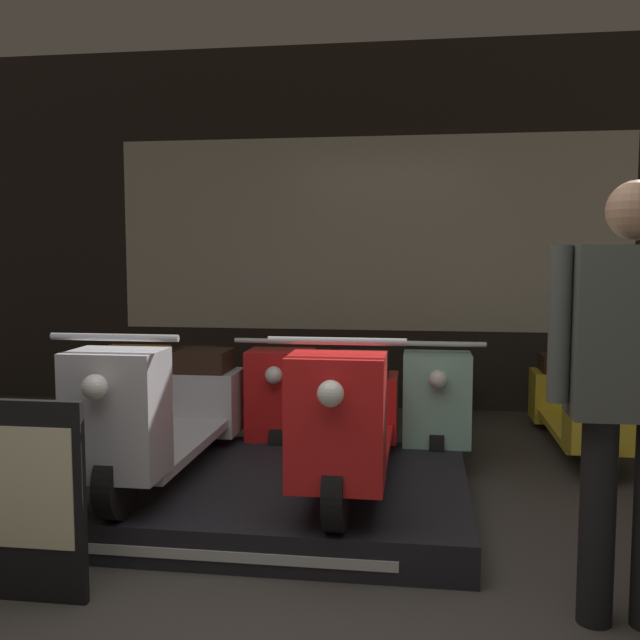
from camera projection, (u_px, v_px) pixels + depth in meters
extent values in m
cube|color=#28231E|center=(368.00, 229.00, 6.32)|extent=(8.17, 0.08, 3.20)
cube|color=beige|center=(368.00, 234.00, 6.28)|extent=(4.49, 0.01, 1.70)
cube|color=black|center=(259.00, 493.00, 3.84)|extent=(2.21, 1.58, 0.19)
cube|color=silver|center=(218.00, 556.00, 3.06)|extent=(1.55, 0.01, 0.05)
cylinder|color=black|center=(116.00, 481.00, 3.21)|extent=(0.09, 0.34, 0.34)
cylinder|color=black|center=(207.00, 414.00, 4.56)|extent=(0.09, 0.34, 0.34)
cube|color=#BCBCC1|center=(170.00, 443.00, 3.88)|extent=(0.40, 1.27, 0.05)
cube|color=#BCBCC1|center=(117.00, 414.00, 3.20)|extent=(0.42, 0.31, 0.58)
cube|color=#BCBCC1|center=(206.00, 401.00, 4.53)|extent=(0.44, 0.36, 0.39)
cube|color=black|center=(205.00, 360.00, 4.49)|extent=(0.32, 0.32, 0.13)
cylinder|color=silver|center=(114.00, 337.00, 3.16)|extent=(0.59, 0.03, 0.03)
sphere|color=white|center=(95.00, 387.00, 2.98)|extent=(0.11, 0.11, 0.11)
cylinder|color=black|center=(336.00, 492.00, 3.07)|extent=(0.09, 0.34, 0.34)
cylinder|color=black|center=(362.00, 419.00, 4.42)|extent=(0.09, 0.34, 0.34)
cube|color=red|center=(351.00, 450.00, 3.74)|extent=(0.40, 1.27, 0.05)
cube|color=red|center=(337.00, 421.00, 3.06)|extent=(0.42, 0.31, 0.58)
cube|color=red|center=(362.00, 406.00, 4.39)|extent=(0.44, 0.36, 0.39)
cube|color=black|center=(362.00, 364.00, 4.35)|extent=(0.32, 0.32, 0.13)
cylinder|color=silver|center=(337.00, 341.00, 3.02)|extent=(0.59, 0.03, 0.03)
sphere|color=white|center=(331.00, 394.00, 2.84)|extent=(0.11, 0.11, 0.11)
cylinder|color=black|center=(133.00, 436.00, 4.74)|extent=(0.09, 0.34, 0.34)
cylinder|color=black|center=(197.00, 395.00, 6.09)|extent=(0.09, 0.34, 0.34)
cube|color=orange|center=(169.00, 414.00, 5.42)|extent=(0.40, 1.27, 0.05)
cube|color=orange|center=(134.00, 390.00, 4.74)|extent=(0.42, 0.31, 0.58)
cube|color=orange|center=(196.00, 386.00, 6.06)|extent=(0.44, 0.36, 0.39)
cube|color=black|center=(195.00, 355.00, 6.03)|extent=(0.32, 0.32, 0.13)
cylinder|color=silver|center=(132.00, 338.00, 4.70)|extent=(0.59, 0.03, 0.03)
sphere|color=white|center=(120.00, 371.00, 4.51)|extent=(0.11, 0.11, 0.11)
cylinder|color=black|center=(280.00, 441.00, 4.60)|extent=(0.09, 0.34, 0.34)
cylinder|color=black|center=(312.00, 399.00, 5.95)|extent=(0.09, 0.34, 0.34)
cube|color=red|center=(298.00, 418.00, 5.28)|extent=(0.40, 1.27, 0.05)
cube|color=red|center=(281.00, 394.00, 4.60)|extent=(0.42, 0.31, 0.58)
cube|color=red|center=(312.00, 389.00, 5.92)|extent=(0.44, 0.36, 0.39)
cube|color=black|center=(312.00, 358.00, 5.89)|extent=(0.32, 0.32, 0.13)
cylinder|color=silver|center=(280.00, 341.00, 4.56)|extent=(0.59, 0.03, 0.03)
sphere|color=white|center=(274.00, 375.00, 4.37)|extent=(0.11, 0.11, 0.11)
cylinder|color=black|center=(436.00, 447.00, 4.46)|extent=(0.09, 0.34, 0.34)
cylinder|color=black|center=(433.00, 402.00, 5.81)|extent=(0.09, 0.34, 0.34)
cube|color=#8EC6AD|center=(434.00, 423.00, 5.14)|extent=(0.40, 1.27, 0.05)
cube|color=#8EC6AD|center=(437.00, 399.00, 4.46)|extent=(0.42, 0.31, 0.58)
cube|color=#8EC6AD|center=(433.00, 392.00, 5.78)|extent=(0.44, 0.36, 0.39)
cube|color=black|center=(433.00, 360.00, 5.75)|extent=(0.32, 0.32, 0.13)
cylinder|color=silver|center=(438.00, 344.00, 4.42)|extent=(0.59, 0.03, 0.03)
sphere|color=white|center=(438.00, 379.00, 4.23)|extent=(0.11, 0.11, 0.11)
cylinder|color=black|center=(602.00, 454.00, 4.32)|extent=(0.09, 0.34, 0.34)
cylinder|color=black|center=(559.00, 406.00, 5.67)|extent=(0.09, 0.34, 0.34)
cube|color=yellow|center=(578.00, 428.00, 5.00)|extent=(0.40, 1.27, 0.05)
cube|color=yellow|center=(603.00, 403.00, 4.32)|extent=(0.42, 0.31, 0.58)
cube|color=yellow|center=(560.00, 396.00, 5.64)|extent=(0.44, 0.36, 0.39)
cube|color=black|center=(561.00, 363.00, 5.61)|extent=(0.32, 0.32, 0.13)
cylinder|color=silver|center=(605.00, 347.00, 4.28)|extent=(0.59, 0.03, 0.03)
sphere|color=white|center=(613.00, 383.00, 4.10)|extent=(0.11, 0.11, 0.11)
cylinder|color=black|center=(597.00, 521.00, 2.64)|extent=(0.13, 0.13, 0.79)
cube|color=#474C47|center=(632.00, 332.00, 2.56)|extent=(0.42, 0.24, 0.62)
cylinder|color=#474C47|center=(560.00, 324.00, 2.59)|extent=(0.08, 0.08, 0.57)
sphere|color=#A87A5B|center=(637.00, 210.00, 2.52)|extent=(0.21, 0.21, 0.21)
cube|color=black|center=(36.00, 502.00, 2.80)|extent=(0.41, 0.04, 0.81)
cube|color=beige|center=(32.00, 488.00, 2.78)|extent=(0.33, 0.01, 0.49)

